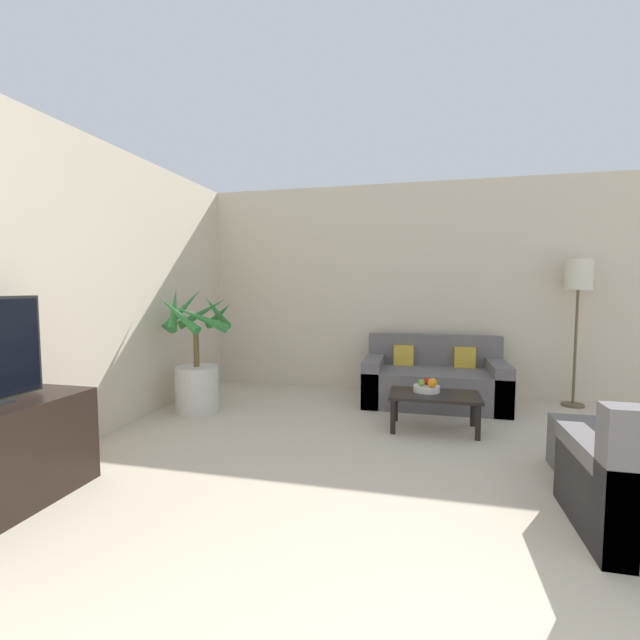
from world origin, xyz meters
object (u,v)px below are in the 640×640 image
Objects in this scene: apple_green at (421,383)px; ottoman at (599,452)px; sofa_loveseat at (434,381)px; fruit_bowl at (426,389)px; coffee_table at (434,399)px; orange_fruit at (432,383)px; apple_red at (427,381)px; potted_palm at (197,367)px; floor_lamp at (578,283)px.

apple_green is 1.53m from ottoman.
sofa_loveseat is 0.92m from fruit_bowl.
orange_fruit is at bearing 152.93° from coffee_table.
apple_red reaches higher than fruit_bowl.
coffee_table is 0.13m from fruit_bowl.
apple_green is (-0.05, -0.07, -0.00)m from apple_red.
sofa_loveseat is at bearing 20.38° from potted_palm.
sofa_loveseat is at bearing 84.14° from fruit_bowl.
potted_palm reaches higher than ottoman.
apple_green is at bearing 161.34° from coffee_table.
potted_palm reaches higher than sofa_loveseat.
apple_red is (-0.07, 0.12, 0.14)m from coffee_table.
apple_red is (-1.66, -1.11, -0.97)m from floor_lamp.
floor_lamp reaches higher than apple_red.
potted_palm is 2.45m from fruit_bowl.
ottoman is at bearing -36.18° from coffee_table.
apple_red is at bearing 55.36° from apple_green.
potted_palm is 15.69× the size of orange_fruit.
fruit_bowl is at bearing 135.25° from orange_fruit.
sofa_loveseat is 2.10m from ottoman.
apple_red is 0.13× the size of ottoman.
potted_palm is 2.51m from orange_fruit.
coffee_table is (2.53, -0.03, -0.19)m from potted_palm.
coffee_table is 0.16m from orange_fruit.
apple_green is (-0.14, -0.93, 0.18)m from sofa_loveseat.
apple_green is at bearing -145.24° from floor_lamp.
ottoman is (1.19, -0.88, -0.19)m from fruit_bowl.
sofa_loveseat reaches higher than orange_fruit.
fruit_bowl is (-0.07, 0.06, 0.08)m from coffee_table.
potted_palm is 20.46× the size of apple_red.
apple_green is (-1.71, -1.19, -0.97)m from floor_lamp.
potted_palm is 0.83× the size of floor_lamp.
apple_green is at bearing 0.38° from potted_palm.
coffee_table is at bearing -27.07° from orange_fruit.
ottoman is at bearing -38.12° from apple_red.
apple_red is 0.77× the size of orange_fruit.
sofa_loveseat is at bearing -170.63° from floor_lamp.
sofa_loveseat is 0.95× the size of floor_lamp.
floor_lamp reaches higher than potted_palm.
coffee_table is at bearing 143.82° from ottoman.
floor_lamp is 2.28m from fruit_bowl.
potted_palm is at bearing -159.62° from sofa_loveseat.
potted_palm is 2.57× the size of ottoman.
potted_palm is at bearing -179.11° from fruit_bowl.
orange_fruit is (-1.61, -1.22, -0.96)m from floor_lamp.
fruit_bowl reaches higher than coffee_table.
ottoman is at bearing -34.69° from apple_green.
coffee_table is 12.72× the size of apple_green.
apple_green is 0.12× the size of ottoman.
apple_red reaches higher than apple_green.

